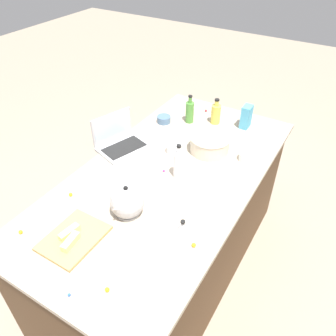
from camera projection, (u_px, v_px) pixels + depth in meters
The scene contains 24 objects.
ground_plane at pixel (168, 265), 2.61m from camera, with size 12.00×12.00×0.00m, color gray.
island_counter at pixel (168, 225), 2.33m from camera, with size 1.98×1.00×0.90m.
laptop at pixel (119, 141), 2.26m from camera, with size 0.36×0.31×0.22m.
mixing_bowl_large at pixel (210, 144), 2.21m from camera, with size 0.26×0.26×0.11m.
bottle_oil at pixel (216, 114), 2.49m from camera, with size 0.07×0.07×0.19m.
bottle_vinegar at pixel (178, 164), 1.98m from camera, with size 0.06×0.06×0.23m.
bottle_olive at pixel (190, 112), 2.50m from camera, with size 0.06×0.06×0.21m.
kettle at pixel (127, 202), 1.75m from camera, with size 0.21×0.18×0.20m.
cutting_board at pixel (74, 238), 1.65m from camera, with size 0.31×0.24×0.02m, color tan.
butter_stick_left at pixel (69, 232), 1.64m from camera, with size 0.11×0.04×0.04m, color #F4E58C.
butter_stick_right at pixel (71, 242), 1.60m from camera, with size 0.11×0.04×0.04m, color #F4E58C.
ramekin_small at pixel (247, 157), 2.15m from camera, with size 0.11×0.11×0.05m, color white.
ramekin_medium at pixel (174, 149), 2.22m from camera, with size 0.10×0.10×0.05m, color white.
ramekin_wide at pixel (164, 119), 2.53m from camera, with size 0.10×0.10×0.05m, color slate.
kitchen_timer at pixel (183, 227), 1.67m from camera, with size 0.07×0.07×0.08m.
candy_bag at pixel (246, 117), 2.44m from camera, with size 0.09×0.06×0.17m, color #4CA5CC.
candy_0 at pixel (194, 245), 1.61m from camera, with size 0.02×0.02×0.02m, color yellow.
candy_1 at pixel (21, 232), 1.68m from camera, with size 0.02×0.02×0.02m, color yellow.
candy_2 at pixel (242, 116), 2.60m from camera, with size 0.02×0.02×0.02m, color yellow.
candy_3 at pixel (164, 171), 2.07m from camera, with size 0.01×0.01×0.01m, color #CC3399.
candy_4 at pixel (71, 195), 1.90m from camera, with size 0.02×0.02×0.02m, color yellow.
candy_5 at pixel (107, 290), 1.43m from camera, with size 0.02×0.02×0.02m, color yellow.
candy_6 at pixel (206, 111), 2.67m from camera, with size 0.02×0.02×0.02m, color red.
candy_7 at pixel (69, 295), 1.41m from camera, with size 0.01×0.01×0.01m, color blue.
Camera 1 is at (1.36, 0.82, 2.19)m, focal length 36.18 mm.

